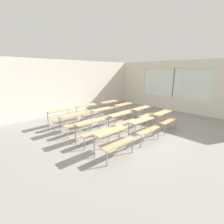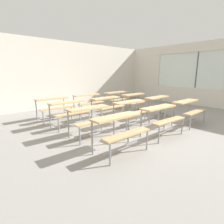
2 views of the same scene
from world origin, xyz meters
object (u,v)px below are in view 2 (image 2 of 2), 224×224
(desk_bench_r3c1, at_px, (88,99))
(desk_bench_r1c2, at_px, (159,102))
(desk_bench_r2c2, at_px, (135,99))
(desk_bench_r0c0, at_px, (120,125))
(desk_bench_r1c1, at_px, (132,107))
(desk_bench_r2c1, at_px, (107,103))
(desk_bench_r1c0, at_px, (91,115))
(desk_bench_r3c0, at_px, (54,104))
(desk_bench_r0c1, at_px, (162,114))
(desk_bench_r3c2, at_px, (117,96))
(desk_bench_r2c0, at_px, (69,108))
(desk_bench_r0c2, at_px, (189,107))

(desk_bench_r3c1, bearing_deg, desk_bench_r1c2, -55.41)
(desk_bench_r2c2, bearing_deg, desk_bench_r0c0, -144.74)
(desk_bench_r1c1, height_order, desk_bench_r2c1, same)
(desk_bench_r1c0, bearing_deg, desk_bench_r2c1, 38.82)
(desk_bench_r0c0, xyz_separation_m, desk_bench_r1c2, (3.02, 1.11, 0.00))
(desk_bench_r0c0, relative_size, desk_bench_r3c0, 1.00)
(desk_bench_r0c1, xyz_separation_m, desk_bench_r3c2, (1.49, 3.27, 0.00))
(desk_bench_r3c0, bearing_deg, desk_bench_r3c2, -1.36)
(desk_bench_r0c1, bearing_deg, desk_bench_r1c2, 38.10)
(desk_bench_r2c0, bearing_deg, desk_bench_r1c0, -90.93)
(desk_bench_r1c1, bearing_deg, desk_bench_r0c0, -143.19)
(desk_bench_r0c0, height_order, desk_bench_r0c1, same)
(desk_bench_r0c0, bearing_deg, desk_bench_r2c0, 89.37)
(desk_bench_r1c2, relative_size, desk_bench_r3c1, 1.02)
(desk_bench_r0c0, height_order, desk_bench_r1c0, same)
(desk_bench_r1c2, height_order, desk_bench_r2c0, same)
(desk_bench_r0c2, xyz_separation_m, desk_bench_r3c0, (-2.91, 3.28, 0.00))
(desk_bench_r3c0, height_order, desk_bench_r3c2, same)
(desk_bench_r1c2, distance_m, desk_bench_r3c2, 2.17)
(desk_bench_r1c0, bearing_deg, desk_bench_r2c2, 22.62)
(desk_bench_r2c0, xyz_separation_m, desk_bench_r3c0, (-0.04, 1.03, 0.00))
(desk_bench_r0c0, distance_m, desk_bench_r2c1, 2.67)
(desk_bench_r2c0, bearing_deg, desk_bench_r3c2, 18.66)
(desk_bench_r0c1, distance_m, desk_bench_r2c2, 2.71)
(desk_bench_r0c2, distance_m, desk_bench_r3c1, 3.66)
(desk_bench_r3c2, bearing_deg, desk_bench_r2c1, -143.54)
(desk_bench_r0c1, bearing_deg, desk_bench_r3c2, 68.01)
(desk_bench_r0c2, bearing_deg, desk_bench_r2c0, 140.97)
(desk_bench_r0c0, xyz_separation_m, desk_bench_r2c2, (3.01, 2.23, 0.00))
(desk_bench_r0c0, xyz_separation_m, desk_bench_r3c1, (1.48, 3.35, 0.00))
(desk_bench_r1c1, xyz_separation_m, desk_bench_r3c1, (-0.07, 2.25, 0.00))
(desk_bench_r2c0, relative_size, desk_bench_r3c0, 1.00)
(desk_bench_r0c1, xyz_separation_m, desk_bench_r2c2, (1.53, 2.24, 0.00))
(desk_bench_r0c2, height_order, desk_bench_r2c0, same)
(desk_bench_r2c2, bearing_deg, desk_bench_r1c0, -160.44)
(desk_bench_r3c2, bearing_deg, desk_bench_r1c1, -123.14)
(desk_bench_r1c0, bearing_deg, desk_bench_r0c0, -91.98)
(desk_bench_r0c2, bearing_deg, desk_bench_r1c1, 141.14)
(desk_bench_r0c0, height_order, desk_bench_r1c1, same)
(desk_bench_r1c1, bearing_deg, desk_bench_r1c0, -179.33)
(desk_bench_r2c0, distance_m, desk_bench_r3c0, 1.03)
(desk_bench_r2c1, relative_size, desk_bench_r3c2, 1.01)
(desk_bench_r3c1, bearing_deg, desk_bench_r0c2, -66.30)
(desk_bench_r0c2, distance_m, desk_bench_r2c1, 2.63)
(desk_bench_r0c2, xyz_separation_m, desk_bench_r1c2, (0.08, 1.11, 0.00))
(desk_bench_r0c2, height_order, desk_bench_r3c0, same)
(desk_bench_r1c0, xyz_separation_m, desk_bench_r2c2, (2.94, 1.12, 0.00))
(desk_bench_r1c1, bearing_deg, desk_bench_r3c1, 93.08)
(desk_bench_r3c0, bearing_deg, desk_bench_r0c1, -67.48)
(desk_bench_r2c2, bearing_deg, desk_bench_r0c1, -125.74)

